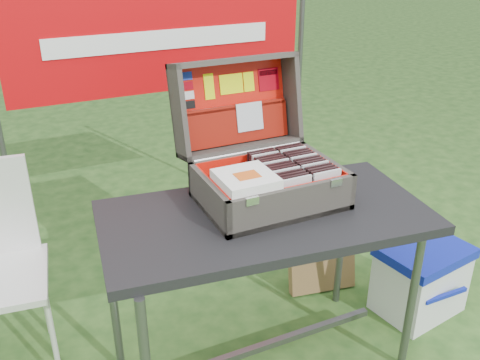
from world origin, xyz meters
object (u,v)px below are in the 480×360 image
table (263,296)px  suitcase (264,138)px  cooler (420,279)px  cardboard_box (321,257)px

table → suitcase: suitcase is taller
table → cooler: (0.93, 0.02, -0.21)m
table → cardboard_box: bearing=42.3°
table → suitcase: (0.06, 0.13, 0.66)m
table → suitcase: bearing=73.7°
table → cooler: 0.95m
suitcase → cardboard_box: suitcase is taller
cooler → suitcase: bearing=163.9°
table → suitcase: size_ratio=2.32×
cardboard_box → cooler: bearing=-37.7°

